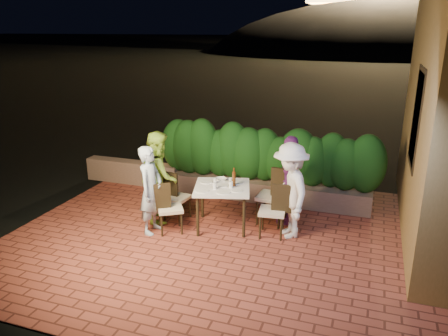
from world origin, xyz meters
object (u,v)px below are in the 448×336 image
at_px(dining_table, 222,207).
at_px(diner_green, 160,176).
at_px(chair_left_front, 170,207).
at_px(chair_right_back, 272,195).
at_px(chair_right_front, 272,210).
at_px(diner_blue, 151,190).
at_px(bowl, 221,179).
at_px(diner_purple, 290,180).
at_px(chair_left_back, 177,196).
at_px(beer_bottle, 234,177).
at_px(diner_white, 290,191).
at_px(parapet_lamp, 154,161).

bearing_deg(dining_table, diner_green, -179.09).
xyz_separation_m(chair_left_front, chair_right_back, (1.54, 0.91, 0.08)).
height_order(chair_left_front, chair_right_front, chair_right_front).
relative_size(dining_table, diner_blue, 0.61).
xyz_separation_m(dining_table, bowl, (-0.12, 0.30, 0.40)).
distance_m(chair_right_back, diner_purple, 0.42).
height_order(chair_right_back, diner_green, diner_green).
relative_size(bowl, chair_left_back, 0.21).
bearing_deg(diner_purple, diner_blue, -61.41).
bearing_deg(diner_green, beer_bottle, -112.66).
height_order(diner_green, diner_white, diner_green).
height_order(beer_bottle, diner_blue, diner_blue).
bearing_deg(chair_left_front, diner_green, 100.12).
xyz_separation_m(dining_table, beer_bottle, (0.18, 0.10, 0.54)).
bearing_deg(parapet_lamp, chair_left_front, -55.64).
distance_m(bowl, chair_left_back, 0.87).
relative_size(chair_left_back, chair_right_front, 0.95).
bearing_deg(chair_left_back, beer_bottle, 11.51).
bearing_deg(parapet_lamp, beer_bottle, -31.31).
xyz_separation_m(dining_table, diner_purple, (1.06, 0.58, 0.42)).
bearing_deg(dining_table, chair_right_back, 30.52).
bearing_deg(diner_blue, chair_left_front, -70.85).
bearing_deg(chair_right_back, parapet_lamp, -15.09).
distance_m(chair_right_back, diner_white, 0.63).
distance_m(dining_table, bowl, 0.51).
height_order(bowl, chair_left_back, chair_left_back).
relative_size(bowl, chair_right_front, 0.20).
distance_m(chair_left_front, chair_right_back, 1.79).
bearing_deg(diner_white, beer_bottle, -122.07).
distance_m(chair_right_front, parapet_lamp, 3.37).
bearing_deg(diner_purple, dining_table, -60.94).
distance_m(dining_table, diner_blue, 1.26).
distance_m(diner_blue, diner_purple, 2.41).
height_order(chair_left_front, diner_blue, diner_blue).
distance_m(beer_bottle, diner_purple, 1.01).
xyz_separation_m(chair_left_front, parapet_lamp, (-1.33, 1.95, 0.13)).
height_order(dining_table, chair_right_front, chair_right_front).
xyz_separation_m(chair_left_back, diner_purple, (1.93, 0.53, 0.36)).
distance_m(chair_left_front, chair_left_back, 0.52).
bearing_deg(chair_left_back, diner_green, -159.05).
xyz_separation_m(bowl, parapet_lamp, (-1.98, 1.19, -0.20)).
bearing_deg(chair_left_back, chair_right_front, 5.64).
bearing_deg(chair_left_back, bowl, 26.88).
bearing_deg(parapet_lamp, diner_blue, -63.12).
xyz_separation_m(bowl, diner_green, (-1.05, -0.32, 0.04)).
xyz_separation_m(dining_table, chair_left_front, (-0.77, -0.46, 0.06)).
bearing_deg(parapet_lamp, chair_right_back, -19.80).
bearing_deg(diner_blue, beer_bottle, -62.13).
relative_size(chair_left_front, diner_purple, 0.55).
distance_m(diner_white, parapet_lamp, 3.58).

